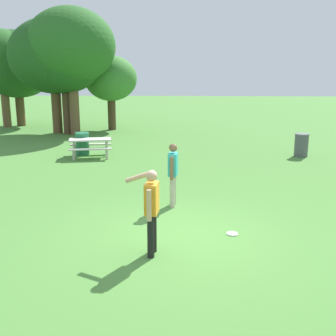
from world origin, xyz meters
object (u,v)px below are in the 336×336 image
frisbee (232,234)px  tree_slender_mid (65,61)px  trash_can_further_along (82,144)px  tree_back_right (111,79)px  trash_can_beside_table (301,145)px  tree_broad_center (17,65)px  tree_far_right (53,56)px  tree_tall_left (1,58)px  tree_back_left (71,46)px  picnic_table_near (90,144)px  person_catcher (173,171)px  person_thrower (151,206)px

frisbee → tree_slender_mid: size_ratio=0.04×
trash_can_further_along → tree_back_right: tree_back_right is taller
trash_can_beside_table → tree_slender_mid: 13.74m
trash_can_beside_table → trash_can_further_along: bearing=-178.8°
trash_can_further_along → tree_broad_center: size_ratio=0.15×
tree_far_right → trash_can_further_along: bearing=-63.6°
trash_can_further_along → tree_far_right: size_ratio=0.15×
tree_tall_left → tree_far_right: size_ratio=0.95×
trash_can_further_along → tree_tall_left: tree_tall_left is taller
trash_can_beside_table → trash_can_further_along: size_ratio=1.00×
frisbee → tree_broad_center: bearing=124.1°
trash_can_beside_table → tree_back_left: tree_back_left is taller
picnic_table_near → tree_slender_mid: 8.19m
person_catcher → tree_slender_mid: 14.89m
tree_far_right → tree_slender_mid: (0.71, -0.26, -0.25)m
tree_far_right → tree_back_left: size_ratio=0.93×
person_catcher → picnic_table_near: bearing=121.0°
frisbee → trash_can_further_along: size_ratio=0.26×
tree_back_left → tree_far_right: bearing=158.1°
tree_back_left → trash_can_further_along: bearing=-71.3°
person_thrower → person_catcher: 2.94m
tree_broad_center → tree_far_right: bearing=-42.5°
trash_can_beside_table → tree_tall_left: tree_tall_left is taller
tree_back_left → tree_broad_center: bearing=141.7°
frisbee → tree_broad_center: tree_broad_center is taller
person_catcher → trash_can_further_along: bearing=122.1°
tree_broad_center → tree_slender_mid: tree_broad_center is taller
trash_can_further_along → tree_tall_left: bearing=129.5°
picnic_table_near → tree_tall_left: size_ratio=0.32×
trash_can_beside_table → frisbee: bearing=-113.1°
tree_tall_left → tree_slender_mid: size_ratio=1.04×
frisbee → tree_back_left: bearing=117.5°
picnic_table_near → tree_slender_mid: size_ratio=0.33×
trash_can_further_along → tree_broad_center: 12.50m
picnic_table_near → tree_slender_mid: (-3.00, 6.73, 3.57)m
picnic_table_near → tree_far_right: 8.79m
frisbee → trash_can_further_along: 10.16m
person_catcher → frisbee: size_ratio=6.66×
tree_far_right → tree_slender_mid: tree_far_right is taller
person_catcher → frisbee: bearing=-53.8°
frisbee → tree_slender_mid: 17.32m
tree_far_right → person_thrower: bearing=-66.1°
picnic_table_near → tree_tall_left: 13.08m
frisbee → trash_can_further_along: trash_can_further_along is taller
trash_can_further_along → tree_tall_left: 12.46m
person_thrower → tree_far_right: 17.93m
person_thrower → frisbee: person_thrower is taller
person_thrower → tree_back_right: bearing=103.4°
tree_broad_center → tree_back_right: (6.54, -1.65, -0.91)m
picnic_table_near → tree_far_right: (-3.71, 6.99, 3.83)m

